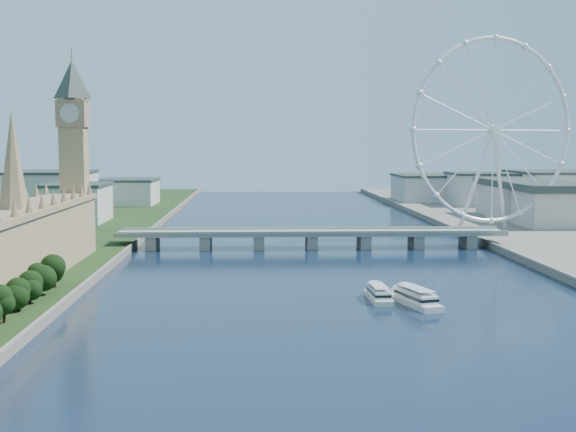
{
  "coord_description": "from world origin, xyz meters",
  "views": [
    {
      "loc": [
        -32.29,
        -152.05,
        59.08
      ],
      "look_at": [
        -17.15,
        210.0,
        26.51
      ],
      "focal_mm": 50.0,
      "sensor_mm": 36.0,
      "label": 1
    }
  ],
  "objects": [
    {
      "name": "big_ben",
      "position": [
        -128.0,
        278.0,
        66.57
      ],
      "size": [
        20.02,
        20.02,
        110.0
      ],
      "color": "tan",
      "rests_on": "ground"
    },
    {
      "name": "westminster_bridge",
      "position": [
        0.0,
        300.0,
        6.63
      ],
      "size": [
        220.0,
        22.0,
        9.5
      ],
      "color": "gray",
      "rests_on": "ground"
    },
    {
      "name": "tour_boat_far",
      "position": [
        26.75,
        135.64,
        0.0
      ],
      "size": [
        16.57,
        32.95,
        7.08
      ],
      "primitive_type": null,
      "rotation": [
        0.0,
        0.0,
        0.28
      ],
      "color": "silver",
      "rests_on": "ground"
    },
    {
      "name": "tour_boat_near",
      "position": [
        14.55,
        145.97,
        0.0
      ],
      "size": [
        8.33,
        28.6,
        6.25
      ],
      "primitive_type": null,
      "rotation": [
        0.0,
        0.0,
        0.04
      ],
      "color": "silver",
      "rests_on": "ground"
    },
    {
      "name": "county_hall",
      "position": [
        175.0,
        430.0,
        0.0
      ],
      "size": [
        54.0,
        144.0,
        35.0
      ],
      "primitive_type": null,
      "color": "beige",
      "rests_on": "ground"
    },
    {
      "name": "london_eye",
      "position": [
        119.98,
        355.08,
        67.52
      ],
      "size": [
        113.6,
        39.12,
        124.3
      ],
      "color": "silver",
      "rests_on": "ground"
    },
    {
      "name": "city_skyline",
      "position": [
        39.22,
        560.08,
        16.96
      ],
      "size": [
        505.0,
        280.0,
        32.0
      ],
      "color": "beige",
      "rests_on": "ground"
    },
    {
      "name": "parliament_range",
      "position": [
        -128.0,
        170.0,
        18.48
      ],
      "size": [
        24.0,
        200.0,
        70.0
      ],
      "color": "tan",
      "rests_on": "ground"
    }
  ]
}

